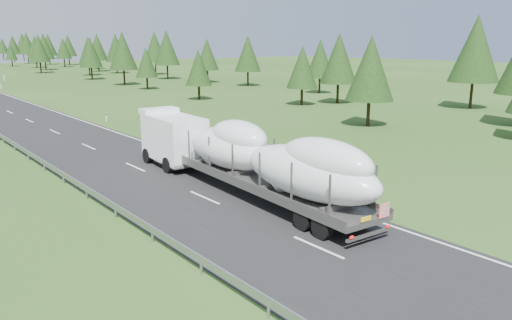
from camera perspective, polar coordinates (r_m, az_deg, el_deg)
ground at (r=28.60m, az=-5.90°, el=-4.32°), size 400.00×400.00×0.00m
highway_sign at (r=105.52m, az=-26.84°, el=8.27°), size 0.08×0.90×2.60m
tree_line_right at (r=141.02m, az=-16.30°, el=12.18°), size 28.34×287.47×12.46m
boat_truck at (r=28.73m, az=-1.14°, el=0.71°), size 3.93×21.32×4.26m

